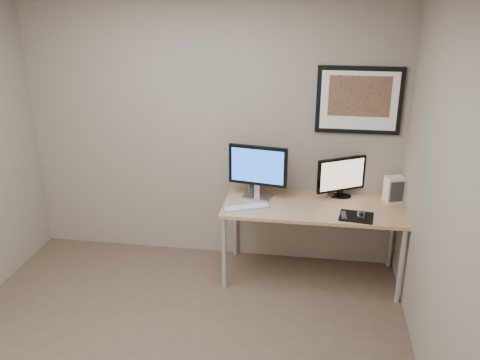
{
  "coord_description": "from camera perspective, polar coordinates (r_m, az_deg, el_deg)",
  "views": [
    {
      "loc": [
        0.98,
        -2.87,
        2.56
      ],
      "look_at": [
        0.37,
        1.1,
        1.03
      ],
      "focal_mm": 38.0,
      "sensor_mm": 36.0,
      "label": 1
    }
  ],
  "objects": [
    {
      "name": "monitor_large",
      "position": [
        4.62,
        2.01,
        1.2
      ],
      "size": [
        0.54,
        0.22,
        0.5
      ],
      "rotation": [
        0.0,
        0.0,
        -0.17
      ],
      "color": "#A7A8AC",
      "rests_on": "desk"
    },
    {
      "name": "fan_unit",
      "position": [
        4.78,
        16.89,
        -1.02
      ],
      "size": [
        0.18,
        0.16,
        0.24
      ],
      "primitive_type": "cube",
      "rotation": [
        0.0,
        0.0,
        0.32
      ],
      "color": "silver",
      "rests_on": "desk"
    },
    {
      "name": "mouse",
      "position": [
        4.44,
        13.44,
        -3.77
      ],
      "size": [
        0.06,
        0.1,
        0.03
      ],
      "primitive_type": "ellipsoid",
      "rotation": [
        0.0,
        0.0,
        -0.08
      ],
      "color": "black",
      "rests_on": "mousepad"
    },
    {
      "name": "speaker_left",
      "position": [
        4.77,
        1.39,
        -0.4
      ],
      "size": [
        0.09,
        0.09,
        0.2
      ],
      "primitive_type": "cylinder",
      "rotation": [
        0.0,
        0.0,
        0.19
      ],
      "color": "#A7A8AC",
      "rests_on": "desk"
    },
    {
      "name": "monitor_tv",
      "position": [
        4.74,
        11.3,
        0.42
      ],
      "size": [
        0.44,
        0.27,
        0.38
      ],
      "rotation": [
        0.0,
        0.0,
        0.52
      ],
      "color": "black",
      "rests_on": "desk"
    },
    {
      "name": "mousepad",
      "position": [
        4.44,
        12.93,
        -4.02
      ],
      "size": [
        0.31,
        0.29,
        0.0
      ],
      "primitive_type": "cube",
      "rotation": [
        0.0,
        0.0,
        -0.14
      ],
      "color": "black",
      "rests_on": "desk"
    },
    {
      "name": "desk",
      "position": [
        4.62,
        8.19,
        -3.56
      ],
      "size": [
        1.6,
        0.7,
        0.73
      ],
      "color": "#9B6A4B",
      "rests_on": "floor"
    },
    {
      "name": "remote",
      "position": [
        4.41,
        11.56,
        -3.94
      ],
      "size": [
        0.06,
        0.18,
        0.02
      ],
      "primitive_type": "cube",
      "rotation": [
        0.0,
        0.0,
        0.04
      ],
      "color": "black",
      "rests_on": "desk"
    },
    {
      "name": "speaker_right",
      "position": [
        4.78,
        10.08,
        -0.88
      ],
      "size": [
        0.07,
        0.07,
        0.17
      ],
      "primitive_type": "cylinder",
      "rotation": [
        0.0,
        0.0,
        0.12
      ],
      "color": "#A7A8AC",
      "rests_on": "desk"
    },
    {
      "name": "keyboard",
      "position": [
        4.49,
        0.74,
        -3.07
      ],
      "size": [
        0.42,
        0.27,
        0.01
      ],
      "primitive_type": "cube",
      "rotation": [
        0.0,
        0.0,
        0.42
      ],
      "color": "#B7B7BC",
      "rests_on": "desk"
    },
    {
      "name": "framed_art",
      "position": [
        4.66,
        13.22,
        8.71
      ],
      "size": [
        0.75,
        0.04,
        0.6
      ],
      "color": "black",
      "rests_on": "room"
    },
    {
      "name": "room",
      "position": [
        3.58,
        -7.56,
        5.87
      ],
      "size": [
        3.6,
        3.6,
        3.6
      ],
      "color": "white",
      "rests_on": "ground"
    }
  ]
}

